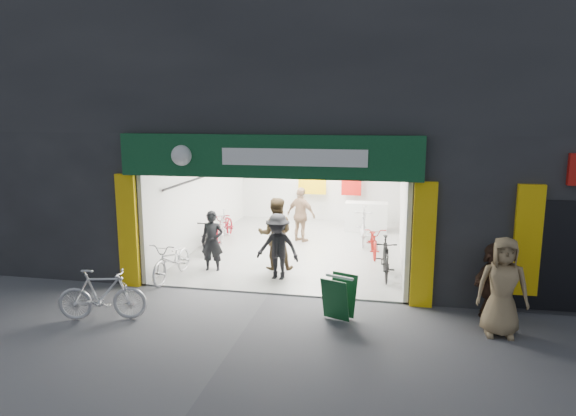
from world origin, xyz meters
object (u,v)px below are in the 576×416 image
(sandwich_board, at_px, (339,296))
(bike_right_front, at_px, (385,258))
(pedestrian_near, at_px, (503,287))
(bike_left_front, at_px, (173,260))
(parked_bike, at_px, (102,295))

(sandwich_board, bearing_deg, bike_right_front, 94.00)
(bike_right_front, height_order, sandwich_board, bike_right_front)
(bike_right_front, distance_m, sandwich_board, 2.86)
(pedestrian_near, height_order, sandwich_board, pedestrian_near)
(bike_left_front, height_order, pedestrian_near, pedestrian_near)
(bike_left_front, xyz_separation_m, parked_bike, (-0.30, -2.58, 0.03))
(bike_left_front, xyz_separation_m, sandwich_board, (4.16, -1.64, -0.02))
(bike_left_front, distance_m, parked_bike, 2.60)
(bike_left_front, bearing_deg, bike_right_front, 15.68)
(parked_bike, relative_size, sandwich_board, 2.01)
(bike_right_front, relative_size, sandwich_board, 1.98)
(bike_left_front, bearing_deg, sandwich_board, -18.14)
(bike_right_front, relative_size, parked_bike, 0.98)
(parked_bike, xyz_separation_m, sandwich_board, (4.46, 0.94, -0.05))
(bike_right_front, xyz_separation_m, pedestrian_near, (2.07, -2.89, 0.41))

